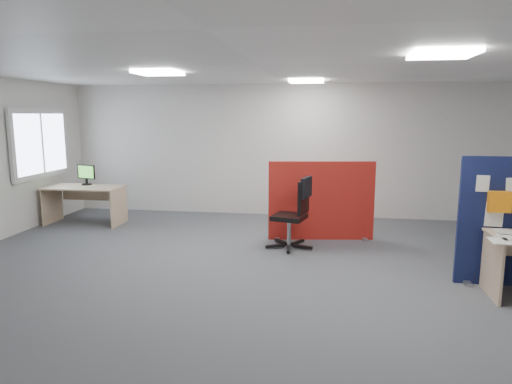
# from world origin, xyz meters

# --- Properties ---
(floor) EXTENTS (9.00, 9.00, 0.00)m
(floor) POSITION_xyz_m (0.00, 0.00, 0.00)
(floor) COLOR #4D5055
(floor) RESTS_ON ground
(ceiling) EXTENTS (9.00, 7.00, 0.02)m
(ceiling) POSITION_xyz_m (0.00, 0.00, 2.70)
(ceiling) COLOR white
(ceiling) RESTS_ON wall_back
(wall_back) EXTENTS (9.00, 0.02, 2.70)m
(wall_back) POSITION_xyz_m (0.00, 3.50, 1.35)
(wall_back) COLOR silver
(wall_back) RESTS_ON floor
(wall_front) EXTENTS (9.00, 0.02, 2.70)m
(wall_front) POSITION_xyz_m (0.00, -3.50, 1.35)
(wall_front) COLOR silver
(wall_front) RESTS_ON floor
(window) EXTENTS (0.06, 1.70, 1.30)m
(window) POSITION_xyz_m (-4.44, 2.00, 1.55)
(window) COLOR white
(window) RESTS_ON wall_left
(ceiling_lights) EXTENTS (4.10, 4.10, 0.04)m
(ceiling_lights) POSITION_xyz_m (0.33, 0.67, 2.67)
(ceiling_lights) COLOR white
(ceiling_lights) RESTS_ON ceiling
(red_divider) EXTENTS (1.75, 0.31, 1.32)m
(red_divider) POSITION_xyz_m (0.82, 1.69, 0.65)
(red_divider) COLOR #B01816
(red_divider) RESTS_ON floor
(second_desk) EXTENTS (1.45, 0.72, 0.73)m
(second_desk) POSITION_xyz_m (-3.68, 2.15, 0.54)
(second_desk) COLOR tan
(second_desk) RESTS_ON floor
(monitor_second) EXTENTS (0.42, 0.19, 0.39)m
(monitor_second) POSITION_xyz_m (-3.74, 2.32, 0.95)
(monitor_second) COLOR black
(monitor_second) RESTS_ON second_desk
(office_chair) EXTENTS (0.75, 0.72, 1.12)m
(office_chair) POSITION_xyz_m (0.45, 1.08, 0.64)
(office_chair) COLOR black
(office_chair) RESTS_ON floor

